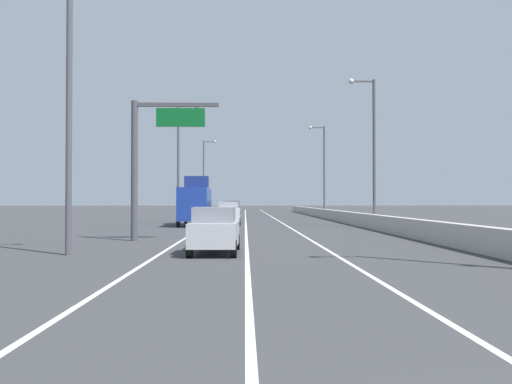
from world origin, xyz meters
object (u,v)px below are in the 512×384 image
car_black_3 (230,210)px  box_truck (195,203)px  lamp_post_right_second (371,143)px  lamp_post_left_near (75,87)px  car_gray_1 (235,207)px  overhead_sign_gantry (148,152)px  lamp_post_left_far (205,172)px  lamp_post_right_third (323,166)px  car_silver_2 (215,230)px  car_white_0 (229,214)px  lamp_post_left_mid (181,155)px

car_black_3 → box_truck: size_ratio=0.58×
lamp_post_right_second → lamp_post_left_near: same height
car_gray_1 → box_truck: (-2.68, -37.79, 0.92)m
overhead_sign_gantry → car_black_3: (3.51, 32.02, -3.69)m
car_gray_1 → lamp_post_left_far: bearing=178.7°
lamp_post_left_near → lamp_post_right_third: bearing=70.0°
car_silver_2 → lamp_post_right_third: bearing=76.2°
lamp_post_left_far → box_truck: bearing=-86.9°
car_gray_1 → box_truck: box_truck is taller
overhead_sign_gantry → car_gray_1: (3.57, 55.02, -3.67)m
overhead_sign_gantry → car_white_0: 16.58m
car_white_0 → box_truck: bearing=152.5°
lamp_post_right_third → car_silver_2: lamp_post_right_third is taller
overhead_sign_gantry → car_gray_1: 55.26m
overhead_sign_gantry → lamp_post_right_third: (15.16, 38.73, 1.93)m
lamp_post_left_near → lamp_post_left_far: (0.40, 62.37, 0.00)m
lamp_post_right_third → lamp_post_left_mid: 22.08m
overhead_sign_gantry → car_black_3: size_ratio=1.64×
lamp_post_right_third → car_silver_2: size_ratio=2.78×
lamp_post_left_mid → car_white_0: bearing=-58.5°
lamp_post_left_mid → car_silver_2: 31.65m
lamp_post_right_third → car_gray_1: 20.76m
box_truck → lamp_post_left_near: bearing=-95.7°
car_white_0 → car_black_3: 16.31m
lamp_post_left_mid → car_silver_2: (5.19, -30.69, -5.71)m
box_truck → lamp_post_right_third: bearing=56.4°
overhead_sign_gantry → lamp_post_left_far: 55.17m
lamp_post_left_near → car_silver_2: (5.52, 0.49, -5.71)m
lamp_post_right_second → lamp_post_left_near: size_ratio=1.00×
lamp_post_left_mid → car_black_3: bearing=59.6°
lamp_post_left_far → car_silver_2: 62.35m
car_white_0 → box_truck: (-2.94, 1.53, 0.95)m
car_white_0 → car_silver_2: car_white_0 is taller
overhead_sign_gantry → car_gray_1: size_ratio=1.66×
lamp_post_left_mid → car_black_3: 10.92m
car_white_0 → car_gray_1: car_gray_1 is taller
car_silver_2 → car_black_3: size_ratio=0.92×
overhead_sign_gantry → lamp_post_left_far: size_ratio=0.64×
lamp_post_right_third → lamp_post_left_near: size_ratio=1.00×
car_white_0 → car_silver_2: size_ratio=1.05×
overhead_sign_gantry → lamp_post_right_third: lamp_post_right_third is taller
lamp_post_left_mid → car_silver_2: lamp_post_left_mid is taller
overhead_sign_gantry → lamp_post_left_far: (-1.17, 55.12, 1.93)m
overhead_sign_gantry → lamp_post_left_far: bearing=91.2°
overhead_sign_gantry → box_truck: (0.89, 17.23, -2.75)m
lamp_post_left_far → car_gray_1: (4.74, -0.11, -5.60)m
car_gray_1 → box_truck: bearing=-94.1°
car_black_3 → lamp_post_right_third: bearing=30.0°
lamp_post_right_second → lamp_post_left_far: size_ratio=1.00×
lamp_post_left_near → car_gray_1: (5.13, 62.26, -5.60)m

